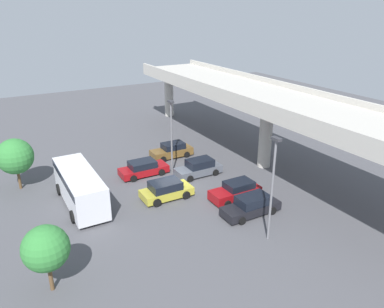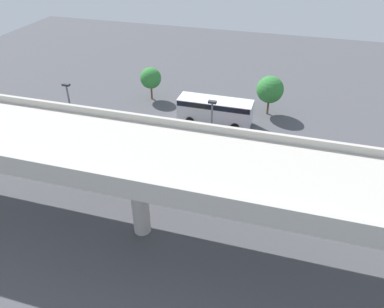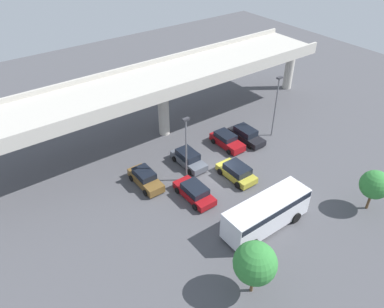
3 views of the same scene
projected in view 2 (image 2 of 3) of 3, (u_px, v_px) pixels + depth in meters
ground_plane at (183, 158)px, 36.96m from camera, size 93.25×93.25×0.00m
highway_overpass at (136, 159)px, 25.05m from camera, size 44.80×7.67×7.94m
parked_car_0 at (247, 184)px, 32.32m from camera, size 1.99×4.53×1.59m
parked_car_1 at (226, 152)px, 36.60m from camera, size 2.17×4.66×1.45m
parked_car_2 at (186, 174)px, 33.47m from camera, size 2.05×4.55×1.60m
parked_car_3 at (175, 143)px, 37.91m from camera, size 2.24×4.37×1.55m
parked_car_4 at (127, 166)px, 34.57m from camera, size 2.05×4.41×1.54m
parked_car_5 at (103, 159)px, 35.53m from camera, size 2.03×4.80×1.54m
shuttle_bus at (215, 109)px, 42.03m from camera, size 8.33×2.82×2.89m
lamp_post_near_aisle at (72, 115)px, 35.09m from camera, size 0.70×0.35×7.55m
lamp_post_mid_lot at (211, 132)px, 32.73m from camera, size 0.70×0.35×7.24m
tree_front_left at (270, 90)px, 43.22m from camera, size 3.14×3.14×4.68m
tree_front_centre at (151, 78)px, 46.85m from camera, size 2.64×2.64×4.16m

